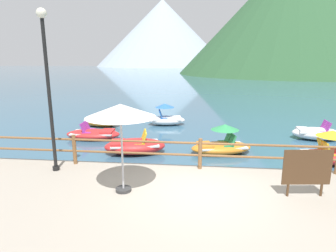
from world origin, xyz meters
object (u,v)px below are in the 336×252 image
at_px(pedal_boat_2, 166,118).
at_px(pedal_boat_3, 102,121).
at_px(pedal_boat_0, 334,153).
at_px(pedal_boat_7, 135,146).
at_px(beach_umbrella, 121,112).
at_px(pedal_boat_6, 94,134).
at_px(lamp_post, 48,78).
at_px(sign_board, 307,168).
at_px(pedal_boat_5, 317,133).
at_px(pedal_boat_4, 221,144).

distance_m(pedal_boat_2, pedal_boat_3, 3.65).
distance_m(pedal_boat_0, pedal_boat_7, 7.35).
xyz_separation_m(beach_umbrella, pedal_boat_0, (6.71, 3.77, -2.06)).
bearing_deg(pedal_boat_0, pedal_boat_6, 167.06).
relative_size(pedal_boat_0, pedal_boat_3, 1.12).
xyz_separation_m(pedal_boat_2, pedal_boat_6, (-3.08, -3.32, -0.16)).
relative_size(beach_umbrella, pedal_boat_6, 0.87).
height_order(lamp_post, pedal_boat_6, lamp_post).
bearing_deg(pedal_boat_7, sign_board, -37.53).
height_order(pedal_boat_2, pedal_boat_7, pedal_boat_2).
height_order(beach_umbrella, pedal_boat_7, beach_umbrella).
bearing_deg(pedal_boat_3, beach_umbrella, -67.82).
bearing_deg(pedal_boat_0, pedal_boat_7, 177.27).
distance_m(sign_board, pedal_boat_5, 7.49).
bearing_deg(pedal_boat_4, pedal_boat_7, -173.64).
distance_m(pedal_boat_0, pedal_boat_2, 8.67).
bearing_deg(pedal_boat_6, pedal_boat_2, 47.20).
bearing_deg(pedal_boat_0, pedal_boat_2, 140.13).
bearing_deg(pedal_boat_0, beach_umbrella, -150.64).
height_order(beach_umbrella, pedal_boat_4, beach_umbrella).
bearing_deg(lamp_post, pedal_boat_7, 59.32).
relative_size(pedal_boat_2, pedal_boat_4, 0.86).
height_order(pedal_boat_3, pedal_boat_6, pedal_boat_3).
xyz_separation_m(sign_board, pedal_boat_3, (-8.02, 8.49, -0.86)).
bearing_deg(beach_umbrella, pedal_boat_4, 58.21).
height_order(pedal_boat_2, pedal_boat_5, pedal_boat_2).
bearing_deg(pedal_boat_2, pedal_boat_3, -169.89).
distance_m(beach_umbrella, pedal_boat_4, 5.69).
relative_size(pedal_boat_4, pedal_boat_6, 1.02).
bearing_deg(pedal_boat_4, pedal_boat_2, 119.59).
relative_size(pedal_boat_0, pedal_boat_2, 1.17).
height_order(sign_board, pedal_boat_5, sign_board).
height_order(sign_board, pedal_boat_3, sign_board).
xyz_separation_m(beach_umbrella, pedal_boat_4, (2.79, 4.50, -2.08)).
distance_m(pedal_boat_2, pedal_boat_7, 5.25).
xyz_separation_m(beach_umbrella, pedal_boat_7, (-0.63, 4.12, -2.13)).
bearing_deg(pedal_boat_2, pedal_boat_5, -17.25).
bearing_deg(beach_umbrella, pedal_boat_5, 43.75).
height_order(sign_board, pedal_boat_0, sign_board).
xyz_separation_m(lamp_post, pedal_boat_4, (5.18, 3.34, -2.78)).
height_order(lamp_post, beach_umbrella, lamp_post).
bearing_deg(pedal_boat_2, pedal_boat_7, -97.50).
distance_m(lamp_post, pedal_boat_7, 4.46).
bearing_deg(lamp_post, pedal_boat_0, 16.00).
bearing_deg(pedal_boat_3, lamp_post, -81.29).
bearing_deg(pedal_boat_4, pedal_boat_3, 146.54).
distance_m(pedal_boat_6, pedal_boat_7, 3.05).
height_order(beach_umbrella, pedal_boat_3, beach_umbrella).
relative_size(lamp_post, pedal_boat_4, 1.75).
height_order(pedal_boat_4, pedal_boat_7, pedal_boat_4).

